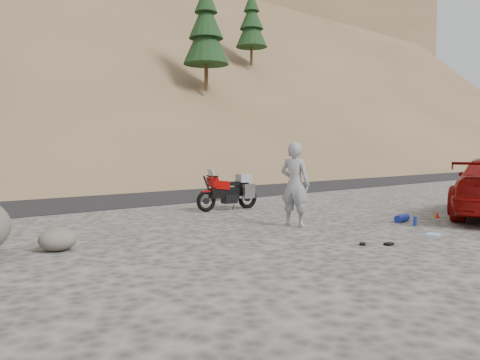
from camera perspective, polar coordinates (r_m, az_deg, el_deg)
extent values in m
plane|color=#3C3937|center=(10.29, 8.54, -5.71)|extent=(140.00, 140.00, 0.00)
cube|color=black|center=(17.56, -13.95, -1.89)|extent=(120.00, 7.00, 0.05)
cube|color=brown|center=(38.50, -25.40, 12.79)|extent=(110.00, 51.90, 46.72)
cube|color=brown|center=(38.55, -25.41, 13.23)|extent=(110.00, 43.28, 36.46)
cylinder|color=#3A2815|center=(27.09, -4.14, 12.74)|extent=(0.22, 0.22, 1.82)
cone|color=#173116|center=(27.48, -4.16, 16.88)|extent=(2.60, 2.60, 2.92)
cone|color=#173116|center=(27.76, -4.17, 19.11)|extent=(1.95, 1.95, 2.28)
cylinder|color=#3A2815|center=(33.50, 1.40, 15.12)|extent=(0.18, 0.18, 1.54)
cone|color=#173116|center=(33.88, 1.41, 17.94)|extent=(2.20, 2.20, 2.48)
cone|color=#173116|center=(34.12, 1.41, 19.47)|extent=(1.65, 1.65, 1.93)
cone|color=#173116|center=(34.39, 1.41, 20.97)|extent=(1.10, 1.10, 1.39)
torus|color=black|center=(12.66, -4.14, -2.58)|extent=(0.59, 0.15, 0.59)
cylinder|color=black|center=(12.66, -4.14, -2.58)|extent=(0.18, 0.07, 0.18)
torus|color=black|center=(13.42, 0.92, -2.21)|extent=(0.63, 0.17, 0.62)
cylinder|color=black|center=(13.42, 0.92, -2.21)|extent=(0.20, 0.09, 0.20)
cylinder|color=black|center=(12.66, -3.87, -1.07)|extent=(0.34, 0.08, 0.72)
cylinder|color=black|center=(12.70, -3.40, 0.47)|extent=(0.08, 0.55, 0.04)
cube|color=black|center=(12.99, -1.62, -1.54)|extent=(1.08, 0.30, 0.27)
cube|color=black|center=(13.06, -1.30, -2.30)|extent=(0.42, 0.30, 0.25)
cube|color=#8A0907|center=(12.86, -2.38, -0.60)|extent=(0.49, 0.30, 0.28)
cube|color=#8A0907|center=(12.73, -3.30, -0.16)|extent=(0.29, 0.32, 0.32)
cube|color=silver|center=(12.68, -3.54, 0.87)|extent=(0.12, 0.27, 0.23)
cube|color=black|center=(13.10, -0.81, -0.44)|extent=(0.50, 0.23, 0.11)
cube|color=black|center=(13.30, 0.39, -0.53)|extent=(0.32, 0.18, 0.09)
cube|color=#A4A5A9|center=(13.14, 1.11, -1.36)|extent=(0.36, 0.13, 0.40)
cube|color=#A4A5A9|center=(13.52, -0.06, -1.22)|extent=(0.36, 0.13, 0.40)
cube|color=gray|center=(13.29, 0.45, 0.24)|extent=(0.40, 0.33, 0.23)
cube|color=#8A0907|center=(12.63, -4.15, -1.37)|extent=(0.27, 0.13, 0.04)
cylinder|color=black|center=(12.97, -0.73, -3.01)|extent=(0.04, 0.19, 0.32)
cylinder|color=#A4A5A9|center=(13.21, 0.61, -2.03)|extent=(0.41, 0.11, 0.11)
imported|color=gray|center=(10.39, 6.66, -5.61)|extent=(0.62, 0.78, 1.85)
ellipsoid|color=#5B544E|center=(8.38, -21.32, -6.77)|extent=(0.71, 0.66, 0.38)
cylinder|color=navy|center=(11.52, 19.14, -4.42)|extent=(0.46, 0.22, 0.18)
cylinder|color=navy|center=(11.02, 20.56, -4.73)|extent=(0.10, 0.10, 0.21)
cone|color=red|center=(12.46, 22.87, -3.93)|extent=(0.14, 0.14, 0.17)
cube|color=black|center=(8.68, 17.67, -7.44)|extent=(0.17, 0.12, 0.05)
cube|color=black|center=(8.57, 14.72, -7.55)|extent=(0.15, 0.14, 0.04)
cube|color=#87AFD1|center=(10.07, 22.50, -6.12)|extent=(0.38, 0.32, 0.01)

